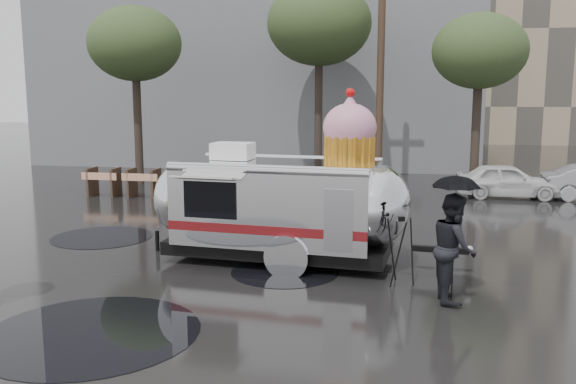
# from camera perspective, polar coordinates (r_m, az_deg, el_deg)

# --- Properties ---
(ground) EXTENTS (120.00, 120.00, 0.00)m
(ground) POSITION_cam_1_polar(r_m,az_deg,el_deg) (11.07, -6.75, -9.92)
(ground) COLOR black
(ground) RESTS_ON ground
(puddles) EXTENTS (7.48, 8.79, 0.01)m
(puddles) POSITION_cam_1_polar(r_m,az_deg,el_deg) (12.33, -12.11, -8.02)
(puddles) COLOR black
(puddles) RESTS_ON ground
(grey_building) EXTENTS (22.00, 12.00, 13.00)m
(grey_building) POSITION_cam_1_polar(r_m,az_deg,el_deg) (34.85, -1.99, 13.98)
(grey_building) COLOR slate
(grey_building) RESTS_ON ground
(utility_pole) EXTENTS (1.60, 0.28, 9.00)m
(utility_pole) POSITION_cam_1_polar(r_m,az_deg,el_deg) (24.04, 8.66, 11.53)
(utility_pole) COLOR #473323
(utility_pole) RESTS_ON ground
(tree_left) EXTENTS (3.64, 3.64, 6.95)m
(tree_left) POSITION_cam_1_polar(r_m,az_deg,el_deg) (25.17, -14.14, 13.22)
(tree_left) COLOR #382D26
(tree_left) RESTS_ON ground
(tree_mid) EXTENTS (4.20, 4.20, 8.03)m
(tree_mid) POSITION_cam_1_polar(r_m,az_deg,el_deg) (25.34, 2.93, 15.39)
(tree_mid) COLOR #382D26
(tree_mid) RESTS_ON ground
(tree_right) EXTENTS (3.36, 3.36, 6.42)m
(tree_right) POSITION_cam_1_polar(r_m,az_deg,el_deg) (23.25, 17.49, 12.37)
(tree_right) COLOR #382D26
(tree_right) RESTS_ON ground
(barricade_row) EXTENTS (4.30, 0.80, 1.00)m
(barricade_row) POSITION_cam_1_polar(r_m,az_deg,el_deg) (21.96, -13.35, 0.88)
(barricade_row) COLOR #473323
(barricade_row) RESTS_ON ground
(airstream_trailer) EXTENTS (7.03, 2.88, 3.80)m
(airstream_trailer) POSITION_cam_1_polar(r_m,az_deg,el_deg) (13.11, -0.50, -0.80)
(airstream_trailer) COLOR silver
(airstream_trailer) RESTS_ON ground
(person_right) EXTENTS (0.59, 0.96, 1.92)m
(person_right) POSITION_cam_1_polar(r_m,az_deg,el_deg) (11.05, 15.23, -5.04)
(person_right) COLOR black
(person_right) RESTS_ON ground
(umbrella_black) EXTENTS (1.04, 1.04, 2.26)m
(umbrella_black) POSITION_cam_1_polar(r_m,az_deg,el_deg) (10.86, 15.44, -0.20)
(umbrella_black) COLOR black
(umbrella_black) RESTS_ON ground
(tripod) EXTENTS (0.54, 0.53, 1.33)m
(tripod) POSITION_cam_1_polar(r_m,az_deg,el_deg) (11.79, 10.50, -4.95)
(tripod) COLOR black
(tripod) RESTS_ON ground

